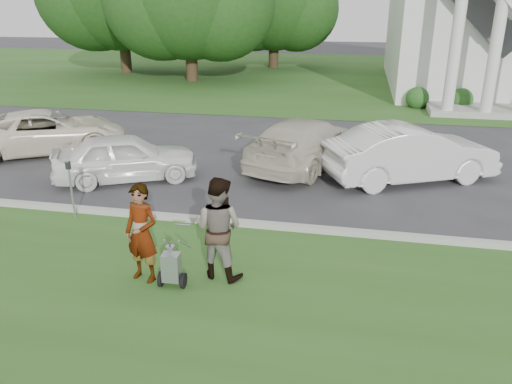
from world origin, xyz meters
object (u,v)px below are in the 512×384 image
(car_b, at_px, (126,157))
(car_c, at_px, (307,143))
(person_right, at_px, (218,229))
(striping_cart, at_px, (172,268))
(parking_meter_near, at_px, (70,183))
(car_d, at_px, (410,153))
(tree_back, at_px, (274,3))
(person_left, at_px, (142,234))
(car_a, at_px, (47,132))

(car_b, xyz_separation_m, car_c, (4.86, 2.35, 0.06))
(person_right, bearing_deg, striping_cart, 49.60)
(parking_meter_near, distance_m, car_d, 9.02)
(tree_back, distance_m, car_d, 26.99)
(striping_cart, distance_m, parking_meter_near, 4.12)
(parking_meter_near, xyz_separation_m, car_c, (4.87, 5.16, -0.15))
(striping_cart, xyz_separation_m, person_left, (-0.58, 0.14, 0.54))
(car_c, bearing_deg, car_a, 22.64)
(tree_back, relative_size, person_left, 5.25)
(person_right, height_order, car_d, person_right)
(parking_meter_near, bearing_deg, person_right, -24.64)
(striping_cart, relative_size, car_a, 0.19)
(striping_cart, xyz_separation_m, person_right, (0.72, 0.54, 0.58))
(tree_back, relative_size, car_b, 2.41)
(person_left, xyz_separation_m, car_b, (-2.72, 5.06, -0.24))
(person_left, distance_m, car_d, 8.40)
(car_c, bearing_deg, striping_cart, 99.65)
(person_left, relative_size, parking_meter_near, 1.29)
(car_a, height_order, car_b, car_a)
(tree_back, xyz_separation_m, parking_meter_near, (0.38, -29.80, -3.83))
(striping_cart, bearing_deg, person_right, 33.49)
(tree_back, relative_size, car_c, 1.88)
(car_d, bearing_deg, car_a, 61.37)
(parking_meter_near, bearing_deg, car_d, 29.20)
(striping_cart, height_order, person_left, person_left)
(parking_meter_near, height_order, car_b, parking_meter_near)
(tree_back, distance_m, person_left, 32.43)
(person_left, xyz_separation_m, car_c, (2.13, 7.41, -0.17))
(person_right, xyz_separation_m, car_d, (3.83, 6.25, -0.16))
(person_right, bearing_deg, parking_meter_near, -11.78)
(parking_meter_near, xyz_separation_m, car_b, (0.01, 2.81, -0.22))
(car_a, bearing_deg, car_d, -124.37)
(striping_cart, bearing_deg, car_a, 131.03)
(tree_back, distance_m, car_a, 25.41)
(tree_back, relative_size, person_right, 5.02)
(person_left, relative_size, person_right, 0.96)
(parking_meter_near, height_order, car_a, parking_meter_near)
(person_right, distance_m, car_b, 6.16)
(person_left, bearing_deg, car_b, 133.32)
(tree_back, height_order, car_b, tree_back)
(car_c, bearing_deg, person_left, 95.22)
(car_b, height_order, car_c, car_c)
(car_c, bearing_deg, parking_meter_near, 67.93)
(striping_cart, bearing_deg, tree_back, 93.30)
(car_b, bearing_deg, person_left, -178.45)
(person_left, relative_size, car_c, 0.36)
(car_a, bearing_deg, car_c, -120.30)
(tree_back, xyz_separation_m, person_left, (3.12, -32.05, -3.81))
(striping_cart, relative_size, car_c, 0.19)
(person_right, bearing_deg, car_d, -108.66)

